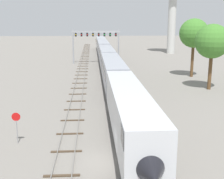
# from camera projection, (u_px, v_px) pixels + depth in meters

# --- Properties ---
(ground_plane) EXTENTS (400.00, 400.00, 0.00)m
(ground_plane) POSITION_uv_depth(u_px,v_px,m) (109.00, 162.00, 23.13)
(ground_plane) COLOR gray
(track_main) EXTENTS (2.60, 200.00, 0.16)m
(track_main) POSITION_uv_depth(u_px,v_px,m) (104.00, 61.00, 81.56)
(track_main) COLOR slate
(track_main) RESTS_ON ground
(track_near) EXTENTS (2.60, 160.00, 0.16)m
(track_near) POSITION_uv_depth(u_px,v_px,m) (82.00, 73.00, 61.76)
(track_near) COLOR slate
(track_near) RESTS_ON ground
(passenger_train) EXTENTS (3.04, 106.64, 4.80)m
(passenger_train) POSITION_uv_depth(u_px,v_px,m) (106.00, 57.00, 68.36)
(passenger_train) COLOR silver
(passenger_train) RESTS_ON ground
(signal_gantry) EXTENTS (12.10, 0.49, 8.65)m
(signal_gantry) POSITION_uv_depth(u_px,v_px,m) (96.00, 38.00, 74.58)
(signal_gantry) COLOR #999BA0
(signal_gantry) RESTS_ON ground
(stop_sign) EXTENTS (0.76, 0.08, 2.88)m
(stop_sign) POSITION_uv_depth(u_px,v_px,m) (16.00, 124.00, 26.18)
(stop_sign) COLOR gray
(stop_sign) RESTS_ON ground
(trackside_tree_left) EXTENTS (5.35, 5.35, 10.31)m
(trackside_tree_left) POSITION_uv_depth(u_px,v_px,m) (212.00, 42.00, 45.92)
(trackside_tree_left) COLOR brown
(trackside_tree_left) RESTS_ON ground
(trackside_tree_mid) EXTENTS (5.54, 5.54, 11.21)m
(trackside_tree_mid) POSITION_uv_depth(u_px,v_px,m) (194.00, 33.00, 56.44)
(trackside_tree_mid) COLOR brown
(trackside_tree_mid) RESTS_ON ground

